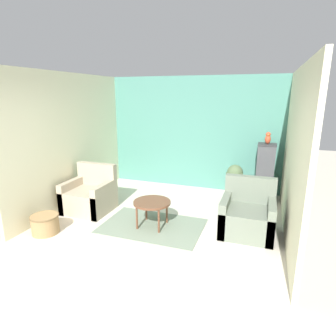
{
  "coord_description": "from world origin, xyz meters",
  "views": [
    {
      "loc": [
        1.65,
        -2.89,
        2.26
      ],
      "look_at": [
        0.0,
        1.83,
        0.93
      ],
      "focal_mm": 30.0,
      "sensor_mm": 36.0,
      "label": 1
    }
  ],
  "objects_px": {
    "wicker_basket": "(45,223)",
    "armchair_right": "(247,216)",
    "parrot": "(268,138)",
    "birdcage": "(265,173)",
    "armchair_left": "(90,196)",
    "potted_plant": "(235,176)",
    "coffee_table": "(152,204)"
  },
  "relations": [
    {
      "from": "armchair_left",
      "to": "potted_plant",
      "type": "bearing_deg",
      "value": 32.5
    },
    {
      "from": "coffee_table",
      "to": "wicker_basket",
      "type": "bearing_deg",
      "value": -152.95
    },
    {
      "from": "birdcage",
      "to": "coffee_table",
      "type": "bearing_deg",
      "value": -131.85
    },
    {
      "from": "coffee_table",
      "to": "parrot",
      "type": "bearing_deg",
      "value": 48.18
    },
    {
      "from": "wicker_basket",
      "to": "armchair_left",
      "type": "bearing_deg",
      "value": 81.75
    },
    {
      "from": "birdcage",
      "to": "wicker_basket",
      "type": "height_order",
      "value": "birdcage"
    },
    {
      "from": "coffee_table",
      "to": "parrot",
      "type": "relative_size",
      "value": 2.51
    },
    {
      "from": "birdcage",
      "to": "wicker_basket",
      "type": "relative_size",
      "value": 2.71
    },
    {
      "from": "coffee_table",
      "to": "armchair_left",
      "type": "xyz_separation_m",
      "value": [
        -1.44,
        0.25,
        -0.13
      ]
    },
    {
      "from": "coffee_table",
      "to": "wicker_basket",
      "type": "relative_size",
      "value": 1.41
    },
    {
      "from": "coffee_table",
      "to": "potted_plant",
      "type": "height_order",
      "value": "potted_plant"
    },
    {
      "from": "coffee_table",
      "to": "birdcage",
      "type": "bearing_deg",
      "value": 48.15
    },
    {
      "from": "potted_plant",
      "to": "armchair_left",
      "type": "bearing_deg",
      "value": -147.5
    },
    {
      "from": "armchair_right",
      "to": "wicker_basket",
      "type": "xyz_separation_m",
      "value": [
        -3.18,
        -1.13,
        -0.13
      ]
    },
    {
      "from": "potted_plant",
      "to": "parrot",
      "type": "bearing_deg",
      "value": 8.38
    },
    {
      "from": "armchair_right",
      "to": "parrot",
      "type": "xyz_separation_m",
      "value": [
        0.22,
        1.7,
        1.07
      ]
    },
    {
      "from": "potted_plant",
      "to": "armchair_right",
      "type": "bearing_deg",
      "value": -75.97
    },
    {
      "from": "armchair_left",
      "to": "potted_plant",
      "type": "xyz_separation_m",
      "value": [
        2.62,
        1.67,
        0.22
      ]
    },
    {
      "from": "armchair_right",
      "to": "birdcage",
      "type": "distance_m",
      "value": 1.74
    },
    {
      "from": "armchair_right",
      "to": "parrot",
      "type": "bearing_deg",
      "value": 82.62
    },
    {
      "from": "armchair_left",
      "to": "armchair_right",
      "type": "relative_size",
      "value": 1.0
    },
    {
      "from": "birdcage",
      "to": "potted_plant",
      "type": "bearing_deg",
      "value": -171.82
    },
    {
      "from": "coffee_table",
      "to": "armchair_left",
      "type": "bearing_deg",
      "value": 169.99
    },
    {
      "from": "armchair_right",
      "to": "birdcage",
      "type": "bearing_deg",
      "value": 82.61
    },
    {
      "from": "parrot",
      "to": "potted_plant",
      "type": "bearing_deg",
      "value": -171.62
    },
    {
      "from": "parrot",
      "to": "wicker_basket",
      "type": "distance_m",
      "value": 4.58
    },
    {
      "from": "armchair_right",
      "to": "parrot",
      "type": "height_order",
      "value": "parrot"
    },
    {
      "from": "wicker_basket",
      "to": "armchair_right",
      "type": "bearing_deg",
      "value": 19.55
    },
    {
      "from": "potted_plant",
      "to": "wicker_basket",
      "type": "bearing_deg",
      "value": -135.39
    },
    {
      "from": "armchair_right",
      "to": "birdcage",
      "type": "relative_size",
      "value": 0.72
    },
    {
      "from": "potted_plant",
      "to": "wicker_basket",
      "type": "relative_size",
      "value": 1.65
    },
    {
      "from": "armchair_left",
      "to": "parrot",
      "type": "xyz_separation_m",
      "value": [
        3.24,
        1.76,
        1.07
      ]
    }
  ]
}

